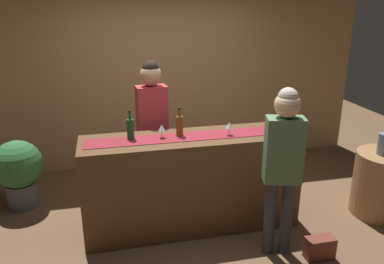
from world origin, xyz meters
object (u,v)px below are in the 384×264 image
at_px(wine_glass_mid_counter, 229,126).
at_px(potted_plant_tall, 18,170).
at_px(handbag, 320,248).
at_px(wine_bottle_green, 130,129).
at_px(bartender, 152,118).
at_px(vase_on_side_table, 384,144).
at_px(customer_sipping, 283,156).
at_px(wine_glass_near_customer, 162,128).
at_px(round_side_table, 384,184).
at_px(wine_bottle_amber, 180,125).

relative_size(wine_glass_mid_counter, potted_plant_tall, 0.17).
bearing_deg(handbag, wine_glass_mid_counter, 130.74).
distance_m(wine_bottle_green, bartender, 0.60).
relative_size(vase_on_side_table, handbag, 0.86).
bearing_deg(wine_glass_mid_counter, customer_sipping, -62.19).
bearing_deg(customer_sipping, potted_plant_tall, 164.26).
bearing_deg(wine_glass_mid_counter, vase_on_side_table, -5.52).
distance_m(customer_sipping, handbag, 1.00).
distance_m(wine_glass_near_customer, potted_plant_tall, 1.92).
distance_m(wine_glass_near_customer, vase_on_side_table, 2.47).
distance_m(customer_sipping, vase_on_side_table, 1.51).
relative_size(customer_sipping, round_side_table, 2.25).
distance_m(bartender, round_side_table, 2.77).
xyz_separation_m(customer_sipping, vase_on_side_table, (1.43, 0.44, -0.16)).
height_order(wine_bottle_green, vase_on_side_table, wine_bottle_green).
bearing_deg(wine_glass_near_customer, wine_glass_mid_counter, -6.24).
xyz_separation_m(bartender, vase_on_side_table, (2.47, -0.80, -0.23)).
bearing_deg(wine_bottle_amber, bartender, 112.11).
distance_m(bartender, customer_sipping, 1.62).
xyz_separation_m(wine_bottle_green, vase_on_side_table, (2.75, -0.28, -0.29)).
relative_size(wine_bottle_amber, wine_glass_mid_counter, 2.10).
height_order(wine_bottle_amber, wine_glass_near_customer, wine_bottle_amber).
xyz_separation_m(wine_glass_near_customer, potted_plant_tall, (-1.59, 0.84, -0.67)).
bearing_deg(wine_glass_near_customer, round_side_table, -6.06).
xyz_separation_m(wine_bottle_green, wine_glass_near_customer, (0.31, -0.03, -0.01)).
bearing_deg(potted_plant_tall, wine_glass_mid_counter, -21.73).
bearing_deg(bartender, potted_plant_tall, -16.48).
distance_m(wine_glass_near_customer, round_side_table, 2.65).
bearing_deg(customer_sipping, wine_glass_near_customer, 160.43).
distance_m(wine_bottle_amber, vase_on_side_table, 2.29).
bearing_deg(potted_plant_tall, handbag, -29.88).
height_order(wine_bottle_green, bartender, bartender).
bearing_deg(potted_plant_tall, customer_sipping, -30.23).
relative_size(wine_bottle_amber, customer_sipping, 0.18).
xyz_separation_m(wine_bottle_amber, wine_bottle_green, (-0.50, 0.01, 0.00)).
bearing_deg(potted_plant_tall, wine_bottle_amber, -24.38).
bearing_deg(wine_glass_mid_counter, handbag, -49.26).
bearing_deg(bartender, handbag, 128.05).
xyz_separation_m(wine_glass_near_customer, vase_on_side_table, (2.44, -0.24, -0.29)).
relative_size(wine_glass_mid_counter, vase_on_side_table, 0.60).
distance_m(wine_glass_mid_counter, handbag, 1.48).
bearing_deg(round_side_table, wine_bottle_green, 173.95).
xyz_separation_m(bartender, potted_plant_tall, (-1.57, 0.28, -0.61)).
bearing_deg(wine_bottle_amber, round_side_table, -7.19).
bearing_deg(wine_bottle_amber, customer_sipping, -40.82).
distance_m(wine_glass_near_customer, wine_glass_mid_counter, 0.69).
xyz_separation_m(round_side_table, vase_on_side_table, (-0.07, 0.02, 0.49)).
distance_m(wine_glass_near_customer, handbag, 1.93).
bearing_deg(bartender, round_side_table, 155.61).
relative_size(wine_glass_near_customer, vase_on_side_table, 0.60).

